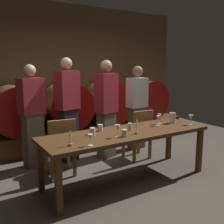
{
  "coord_description": "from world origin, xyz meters",
  "views": [
    {
      "loc": [
        -1.96,
        -2.86,
        1.64
      ],
      "look_at": [
        -0.12,
        0.09,
        1.01
      ],
      "focal_mm": 41.54,
      "sensor_mm": 36.0,
      "label": 1
    }
  ],
  "objects_px": {
    "dining_table": "(127,136)",
    "cup_center_left": "(100,128)",
    "pitcher": "(172,118)",
    "wine_glass_far_left": "(90,138)",
    "wine_barrel_left": "(15,110)",
    "guest_center_left": "(68,109)",
    "wine_glass_left": "(118,128)",
    "candle_left": "(70,141)",
    "chair_right": "(139,132)",
    "wine_barrel_center": "(66,105)",
    "guest_center_right": "(106,109)",
    "wine_glass_center": "(158,119)",
    "wine_barrel_right": "(107,102)",
    "candle_right": "(137,129)",
    "wine_glass_right": "(160,117)",
    "wine_glass_far_right": "(191,118)",
    "chair_left": "(61,144)",
    "cup_center_right": "(124,133)",
    "cup_far_left": "(93,131)",
    "cup_far_right": "(130,127)",
    "guest_far_left": "(32,116)",
    "guest_far_right": "(137,107)"
  },
  "relations": [
    {
      "from": "dining_table",
      "to": "cup_center_left",
      "type": "bearing_deg",
      "value": 140.28
    },
    {
      "from": "pitcher",
      "to": "wine_glass_far_left",
      "type": "relative_size",
      "value": 1.22
    },
    {
      "from": "wine_barrel_left",
      "to": "guest_center_left",
      "type": "height_order",
      "value": "guest_center_left"
    },
    {
      "from": "wine_glass_left",
      "to": "cup_center_left",
      "type": "height_order",
      "value": "wine_glass_left"
    },
    {
      "from": "candle_left",
      "to": "chair_right",
      "type": "bearing_deg",
      "value": 26.09
    },
    {
      "from": "wine_barrel_center",
      "to": "pitcher",
      "type": "distance_m",
      "value": 2.26
    },
    {
      "from": "chair_right",
      "to": "cup_center_left",
      "type": "height_order",
      "value": "chair_right"
    },
    {
      "from": "wine_barrel_center",
      "to": "guest_center_right",
      "type": "distance_m",
      "value": 1.15
    },
    {
      "from": "wine_glass_left",
      "to": "wine_glass_center",
      "type": "distance_m",
      "value": 0.92
    },
    {
      "from": "wine_barrel_right",
      "to": "candle_right",
      "type": "bearing_deg",
      "value": -111.08
    },
    {
      "from": "guest_center_right",
      "to": "wine_glass_right",
      "type": "xyz_separation_m",
      "value": [
        0.48,
        -0.85,
        -0.05
      ]
    },
    {
      "from": "wine_glass_center",
      "to": "wine_glass_far_right",
      "type": "bearing_deg",
      "value": -24.85
    },
    {
      "from": "candle_left",
      "to": "wine_glass_far_right",
      "type": "bearing_deg",
      "value": 0.46
    },
    {
      "from": "guest_center_right",
      "to": "wine_glass_far_left",
      "type": "distance_m",
      "value": 1.62
    },
    {
      "from": "wine_barrel_right",
      "to": "wine_glass_far_right",
      "type": "xyz_separation_m",
      "value": [
        0.19,
        -2.26,
        0.01
      ]
    },
    {
      "from": "chair_left",
      "to": "candle_right",
      "type": "bearing_deg",
      "value": 140.83
    },
    {
      "from": "dining_table",
      "to": "wine_glass_far_right",
      "type": "bearing_deg",
      "value": -8.61
    },
    {
      "from": "candle_left",
      "to": "wine_glass_left",
      "type": "distance_m",
      "value": 0.67
    },
    {
      "from": "dining_table",
      "to": "cup_center_right",
      "type": "relative_size",
      "value": 26.48
    },
    {
      "from": "wine_glass_far_left",
      "to": "candle_left",
      "type": "bearing_deg",
      "value": 149.35
    },
    {
      "from": "wine_glass_left",
      "to": "wine_glass_far_right",
      "type": "relative_size",
      "value": 1.05
    },
    {
      "from": "dining_table",
      "to": "wine_glass_center",
      "type": "xyz_separation_m",
      "value": [
        0.63,
        0.05,
        0.18
      ]
    },
    {
      "from": "dining_table",
      "to": "wine_barrel_center",
      "type": "bearing_deg",
      "value": 91.81
    },
    {
      "from": "cup_center_right",
      "to": "wine_barrel_center",
      "type": "bearing_deg",
      "value": 87.28
    },
    {
      "from": "wine_barrel_right",
      "to": "dining_table",
      "type": "height_order",
      "value": "wine_barrel_right"
    },
    {
      "from": "pitcher",
      "to": "wine_glass_center",
      "type": "xyz_separation_m",
      "value": [
        -0.31,
        -0.01,
        0.03
      ]
    },
    {
      "from": "wine_glass_far_left",
      "to": "cup_far_left",
      "type": "relative_size",
      "value": 1.5
    },
    {
      "from": "candle_right",
      "to": "wine_glass_center",
      "type": "bearing_deg",
      "value": 20.79
    },
    {
      "from": "dining_table",
      "to": "cup_center_left",
      "type": "xyz_separation_m",
      "value": [
        -0.29,
        0.24,
        0.11
      ]
    },
    {
      "from": "guest_center_left",
      "to": "wine_glass_right",
      "type": "height_order",
      "value": "guest_center_left"
    },
    {
      "from": "chair_left",
      "to": "cup_far_right",
      "type": "distance_m",
      "value": 1.05
    },
    {
      "from": "wine_barrel_right",
      "to": "pitcher",
      "type": "bearing_deg",
      "value": -89.32
    },
    {
      "from": "cup_center_right",
      "to": "guest_far_left",
      "type": "bearing_deg",
      "value": 119.35
    },
    {
      "from": "wine_barrel_left",
      "to": "wine_glass_far_right",
      "type": "distance_m",
      "value": 3.13
    },
    {
      "from": "wine_barrel_center",
      "to": "pitcher",
      "type": "height_order",
      "value": "wine_barrel_center"
    },
    {
      "from": "chair_left",
      "to": "cup_center_left",
      "type": "height_order",
      "value": "chair_left"
    },
    {
      "from": "candle_left",
      "to": "cup_far_right",
      "type": "xyz_separation_m",
      "value": [
        1.0,
        0.22,
        0.0
      ]
    },
    {
      "from": "wine_barrel_left",
      "to": "wine_barrel_right",
      "type": "xyz_separation_m",
      "value": [
        1.98,
        0.0,
        0.0
      ]
    },
    {
      "from": "wine_barrel_right",
      "to": "guest_far_right",
      "type": "relative_size",
      "value": 0.56
    },
    {
      "from": "wine_barrel_right",
      "to": "cup_far_left",
      "type": "xyz_separation_m",
      "value": [
        -1.39,
        -1.97,
        -0.05
      ]
    },
    {
      "from": "wine_glass_left",
      "to": "wine_glass_center",
      "type": "relative_size",
      "value": 1.06
    },
    {
      "from": "wine_glass_right",
      "to": "wine_glass_far_right",
      "type": "height_order",
      "value": "wine_glass_right"
    },
    {
      "from": "guest_far_left",
      "to": "candle_right",
      "type": "relative_size",
      "value": 7.49
    },
    {
      "from": "wine_barrel_center",
      "to": "cup_far_right",
      "type": "height_order",
      "value": "wine_barrel_center"
    },
    {
      "from": "wine_barrel_left",
      "to": "wine_glass_center",
      "type": "xyz_separation_m",
      "value": [
        1.7,
        -2.04,
        0.01
      ]
    },
    {
      "from": "wine_glass_center",
      "to": "wine_glass_far_right",
      "type": "relative_size",
      "value": 0.99
    },
    {
      "from": "candle_left",
      "to": "cup_far_left",
      "type": "relative_size",
      "value": 2.1
    },
    {
      "from": "pitcher",
      "to": "wine_glass_right",
      "type": "relative_size",
      "value": 1.07
    },
    {
      "from": "wine_barrel_left",
      "to": "guest_center_right",
      "type": "distance_m",
      "value": 1.72
    },
    {
      "from": "chair_left",
      "to": "cup_far_left",
      "type": "bearing_deg",
      "value": 123.41
    }
  ]
}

